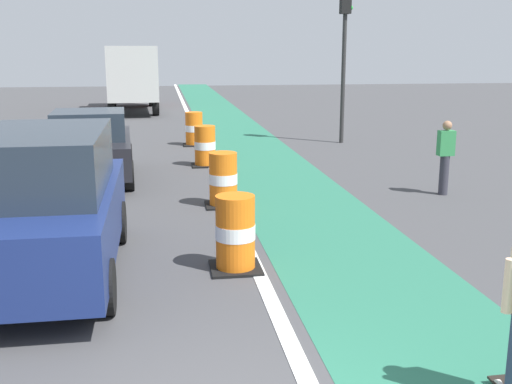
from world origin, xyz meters
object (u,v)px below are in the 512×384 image
traffic_barrel_back (205,146)px  parked_suv_nearest (47,204)px  traffic_barrel_front (235,234)px  pedestrian_crossing (445,155)px  traffic_barrel_far (194,129)px  delivery_truck_down_block (132,74)px  traffic_light_corner (345,36)px  parked_sedan_second (91,147)px  traffic_barrel_mid (223,180)px

traffic_barrel_back → parked_suv_nearest: bearing=-108.7°
traffic_barrel_front → traffic_barrel_back: bearing=88.9°
parked_suv_nearest → pedestrian_crossing: 8.53m
traffic_barrel_far → parked_suv_nearest: bearing=-102.6°
delivery_truck_down_block → traffic_light_corner: bearing=-58.4°
parked_sedan_second → traffic_barrel_back: size_ratio=3.85×
pedestrian_crossing → parked_suv_nearest: bearing=-153.1°
traffic_barrel_mid → traffic_light_corner: 9.80m
traffic_barrel_mid → pedestrian_crossing: pedestrian_crossing is taller
traffic_barrel_mid → traffic_barrel_far: size_ratio=1.00×
traffic_barrel_far → traffic_barrel_back: bearing=-88.6°
traffic_barrel_front → traffic_barrel_far: size_ratio=1.00×
traffic_barrel_mid → delivery_truck_down_block: size_ratio=0.14×
parked_suv_nearest → traffic_barrel_mid: bearing=52.3°
traffic_barrel_front → traffic_light_corner: (5.01, 11.71, 2.97)m
traffic_barrel_mid → pedestrian_crossing: (4.83, 0.28, 0.33)m
parked_sedan_second → pedestrian_crossing: size_ratio=2.61×
parked_sedan_second → traffic_barrel_back: 3.24m
traffic_barrel_mid → pedestrian_crossing: 4.85m
traffic_barrel_front → parked_sedan_second: bearing=112.0°
delivery_truck_down_block → traffic_barrel_far: bearing=-78.3°
parked_sedan_second → traffic_barrel_mid: bearing=-45.2°
traffic_barrel_mid → parked_sedan_second: bearing=134.8°
traffic_barrel_mid → parked_suv_nearest: bearing=-127.7°
pedestrian_crossing → traffic_barrel_front: bearing=-141.6°
parked_suv_nearest → traffic_barrel_back: 8.49m
traffic_barrel_far → traffic_light_corner: traffic_light_corner is taller
traffic_barrel_back → delivery_truck_down_block: delivery_truck_down_block is taller
traffic_barrel_front → traffic_light_corner: size_ratio=0.21×
traffic_barrel_front → pedestrian_crossing: (5.03, 3.98, 0.33)m
parked_sedan_second → traffic_barrel_front: 7.11m
traffic_barrel_far → traffic_barrel_front: bearing=-90.3°
traffic_barrel_back → traffic_barrel_far: 3.72m
parked_sedan_second → traffic_barrel_mid: size_ratio=3.85×
traffic_barrel_mid → traffic_light_corner: size_ratio=0.21×
traffic_barrel_back → delivery_truck_down_block: size_ratio=0.14×
parked_sedan_second → traffic_barrel_back: parked_sedan_second is taller
parked_suv_nearest → pedestrian_crossing: parked_suv_nearest is taller
traffic_barrel_mid → traffic_barrel_back: (-0.05, 4.45, 0.00)m
traffic_barrel_front → traffic_barrel_back: size_ratio=1.00×
parked_suv_nearest → traffic_barrel_back: bearing=71.3°
traffic_barrel_far → parked_sedan_second: bearing=-117.2°
parked_sedan_second → traffic_barrel_mid: 4.07m
delivery_truck_down_block → pedestrian_crossing: (7.41, -19.73, -0.98)m
parked_sedan_second → traffic_barrel_front: (2.66, -6.59, -0.30)m
traffic_barrel_mid → traffic_light_corner: (4.81, 8.00, 2.97)m
traffic_barrel_back → pedestrian_crossing: size_ratio=0.68×
parked_suv_nearest → traffic_barrel_front: 2.62m
traffic_barrel_front → delivery_truck_down_block: (-2.39, 23.72, 1.31)m
parked_suv_nearest → traffic_barrel_mid: parked_suv_nearest is taller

